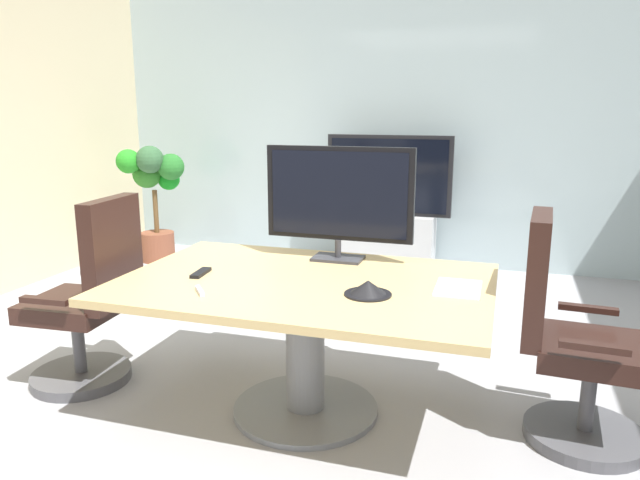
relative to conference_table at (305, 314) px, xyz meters
The scene contains 12 objects.
ground_plane 0.58m from the conference_table, 113.76° to the left, with size 7.16×7.16×0.00m, color #99999E.
wall_back_glass_partition 3.38m from the conference_table, 91.53° to the left, with size 6.16×0.10×2.96m, color #9EB2B7.
conference_table is the anchor object (origin of this frame).
office_chair_left 1.28m from the conference_table, behind, with size 0.61×0.59×1.09m.
office_chair_right 1.28m from the conference_table, ahead, with size 0.61×0.59×1.09m.
tv_monitor 0.70m from the conference_table, 83.61° to the left, with size 0.84×0.18×0.64m.
wall_display_unit 2.90m from the conference_table, 92.93° to the left, with size 1.20×0.36×1.31m.
potted_plant 3.52m from the conference_table, 134.99° to the left, with size 0.61×0.59×1.20m.
conference_phone 0.44m from the conference_table, 22.08° to the right, with size 0.22×0.22×0.07m.
remote_control 0.58m from the conference_table, behind, with size 0.05×0.17×0.02m, color black.
whiteboard_marker 0.56m from the conference_table, 138.37° to the right, with size 0.13×0.02×0.02m, color silver.
paper_notepad 0.77m from the conference_table, ahead, with size 0.21×0.30×0.01m, color white.
Camera 1 is at (1.02, -2.88, 1.57)m, focal length 33.14 mm.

